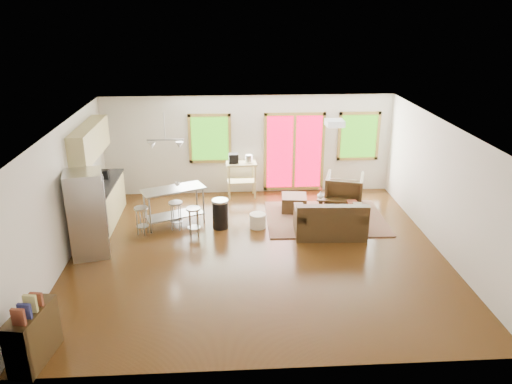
{
  "coord_description": "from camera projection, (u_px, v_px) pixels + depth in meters",
  "views": [
    {
      "loc": [
        -0.58,
        -9.1,
        4.78
      ],
      "look_at": [
        0.0,
        0.3,
        1.2
      ],
      "focal_mm": 35.0,
      "sensor_mm": 36.0,
      "label": 1
    }
  ],
  "objects": [
    {
      "name": "ceiling",
      "position": [
        257.0,
        127.0,
        9.3
      ],
      "size": [
        7.5,
        7.0,
        0.02
      ],
      "primitive_type": "cube",
      "color": "silver",
      "rests_on": "ground"
    },
    {
      "name": "left_wall",
      "position": [
        61.0,
        197.0,
        9.55
      ],
      "size": [
        0.02,
        7.0,
        2.6
      ],
      "primitive_type": "cube",
      "color": "beige",
      "rests_on": "ground"
    },
    {
      "name": "right_wall",
      "position": [
        444.0,
        189.0,
        9.98
      ],
      "size": [
        0.02,
        7.0,
        2.6
      ],
      "primitive_type": "cube",
      "color": "beige",
      "rests_on": "ground"
    },
    {
      "name": "refrigerator",
      "position": [
        88.0,
        214.0,
        9.83
      ],
      "size": [
        0.84,
        0.83,
        1.76
      ],
      "rotation": [
        0.0,
        0.0,
        0.23
      ],
      "color": "#B7BABC",
      "rests_on": "floor"
    },
    {
      "name": "kitchen_cart",
      "position": [
        240.0,
        167.0,
        12.86
      ],
      "size": [
        0.8,
        0.54,
        1.18
      ],
      "rotation": [
        0.0,
        0.0,
        0.05
      ],
      "color": "tan",
      "rests_on": "floor"
    },
    {
      "name": "coffee_table",
      "position": [
        337.0,
        200.0,
        12.1
      ],
      "size": [
        1.02,
        0.79,
        0.36
      ],
      "rotation": [
        0.0,
        0.0,
        -0.31
      ],
      "color": "#312310",
      "rests_on": "floor"
    },
    {
      "name": "loveseat",
      "position": [
        330.0,
        222.0,
        10.85
      ],
      "size": [
        1.57,
        0.94,
        0.81
      ],
      "rotation": [
        0.0,
        0.0,
        -0.05
      ],
      "color": "#2F2111",
      "rests_on": "floor"
    },
    {
      "name": "vase",
      "position": [
        321.0,
        194.0,
        11.91
      ],
      "size": [
        0.21,
        0.21,
        0.28
      ],
      "rotation": [
        0.0,
        0.0,
        0.34
      ],
      "color": "silver",
      "rests_on": "coffee_table"
    },
    {
      "name": "pendant_light",
      "position": [
        166.0,
        144.0,
        10.84
      ],
      "size": [
        0.8,
        0.18,
        0.79
      ],
      "color": "gray",
      "rests_on": "ceiling"
    },
    {
      "name": "book",
      "position": [
        348.0,
        197.0,
        11.58
      ],
      "size": [
        0.24,
        0.03,
        0.32
      ],
      "primitive_type": "imported",
      "rotation": [
        0.0,
        0.0,
        -0.01
      ],
      "color": "brown",
      "rests_on": "coffee_table"
    },
    {
      "name": "front_wall",
      "position": [
        274.0,
        289.0,
        6.49
      ],
      "size": [
        7.5,
        0.02,
        2.6
      ],
      "primitive_type": "cube",
      "color": "beige",
      "rests_on": "ground"
    },
    {
      "name": "island",
      "position": [
        174.0,
        200.0,
        11.29
      ],
      "size": [
        1.49,
        1.07,
        0.88
      ],
      "rotation": [
        0.0,
        0.0,
        0.42
      ],
      "color": "#B7BABC",
      "rests_on": "floor"
    },
    {
      "name": "bar_stool_b",
      "position": [
        176.0,
        209.0,
        11.09
      ],
      "size": [
        0.35,
        0.35,
        0.65
      ],
      "rotation": [
        0.0,
        0.0,
        -0.13
      ],
      "color": "#B7BABC",
      "rests_on": "floor"
    },
    {
      "name": "bookshelf",
      "position": [
        33.0,
        335.0,
        6.99
      ],
      "size": [
        0.5,
        0.96,
        1.07
      ],
      "rotation": [
        0.0,
        0.0,
        -0.17
      ],
      "color": "#312310",
      "rests_on": "floor"
    },
    {
      "name": "floor",
      "position": [
        257.0,
        252.0,
        10.23
      ],
      "size": [
        7.5,
        7.0,
        0.02
      ],
      "primitive_type": "cube",
      "color": "#311C0A",
      "rests_on": "ground"
    },
    {
      "name": "ottoman",
      "position": [
        294.0,
        203.0,
        12.17
      ],
      "size": [
        0.66,
        0.66,
        0.4
      ],
      "primitive_type": "cube",
      "rotation": [
        0.0,
        0.0,
        -0.12
      ],
      "color": "#2F2111",
      "rests_on": "floor"
    },
    {
      "name": "pouf",
      "position": [
        258.0,
        221.0,
        11.29
      ],
      "size": [
        0.48,
        0.48,
        0.33
      ],
      "primitive_type": "cylinder",
      "rotation": [
        0.0,
        0.0,
        0.35
      ],
      "color": "beige",
      "rests_on": "floor"
    },
    {
      "name": "armchair",
      "position": [
        344.0,
        189.0,
        12.37
      ],
      "size": [
        1.09,
        1.05,
        0.92
      ],
      "primitive_type": "imported",
      "rotation": [
        0.0,
        0.0,
        2.85
      ],
      "color": "#2F2111",
      "rests_on": "floor"
    },
    {
      "name": "window_left",
      "position": [
        210.0,
        139.0,
        12.87
      ],
      "size": [
        1.1,
        0.05,
        1.3
      ],
      "color": "#24610D",
      "rests_on": "back_wall"
    },
    {
      "name": "back_wall",
      "position": [
        248.0,
        145.0,
        13.04
      ],
      "size": [
        7.5,
        0.02,
        2.6
      ],
      "primitive_type": "cube",
      "color": "beige",
      "rests_on": "ground"
    },
    {
      "name": "bar_stool_c",
      "position": [
        193.0,
        215.0,
        10.77
      ],
      "size": [
        0.37,
        0.37,
        0.66
      ],
      "rotation": [
        0.0,
        0.0,
        0.2
      ],
      "color": "#B7BABC",
      "rests_on": "floor"
    },
    {
      "name": "window_right",
      "position": [
        359.0,
        136.0,
        13.09
      ],
      "size": [
        1.1,
        0.05,
        1.3
      ],
      "color": "#24610D",
      "rests_on": "back_wall"
    },
    {
      "name": "ceiling_flush",
      "position": [
        335.0,
        123.0,
        9.98
      ],
      "size": [
        0.35,
        0.35,
        0.12
      ],
      "primitive_type": "cube",
      "color": "white",
      "rests_on": "ceiling"
    },
    {
      "name": "french_doors",
      "position": [
        294.0,
        152.0,
        13.13
      ],
      "size": [
        1.6,
        0.05,
        2.1
      ],
      "color": "red",
      "rests_on": "back_wall"
    },
    {
      "name": "trash_can",
      "position": [
        220.0,
        214.0,
        11.21
      ],
      "size": [
        0.47,
        0.47,
        0.68
      ],
      "rotation": [
        0.0,
        0.0,
        -0.34
      ],
      "color": "black",
      "rests_on": "floor"
    },
    {
      "name": "cup",
      "position": [
        177.0,
        183.0,
        11.14
      ],
      "size": [
        0.12,
        0.1,
        0.11
      ],
      "primitive_type": "imported",
      "rotation": [
        0.0,
        0.0,
        -0.14
      ],
      "color": "silver",
      "rests_on": "island"
    },
    {
      "name": "rug",
      "position": [
        325.0,
        218.0,
        11.79
      ],
      "size": [
        2.81,
        2.19,
        0.03
      ],
      "primitive_type": "cube",
      "rotation": [
        0.0,
        0.0,
        -0.03
      ],
      "color": "#53633F",
      "rests_on": "floor"
    },
    {
      "name": "cabinets",
      "position": [
        99.0,
        185.0,
        11.29
      ],
      "size": [
        0.64,
        2.24,
        2.3
      ],
      "color": "tan",
      "rests_on": "floor"
    },
    {
      "name": "bar_stool_a",
      "position": [
        141.0,
        214.0,
        10.85
      ],
      "size": [
        0.38,
        0.38,
        0.64
      ],
      "rotation": [
        0.0,
        0.0,
        -0.3
      ],
      "color": "#B7BABC",
      "rests_on": "floor"
    }
  ]
}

